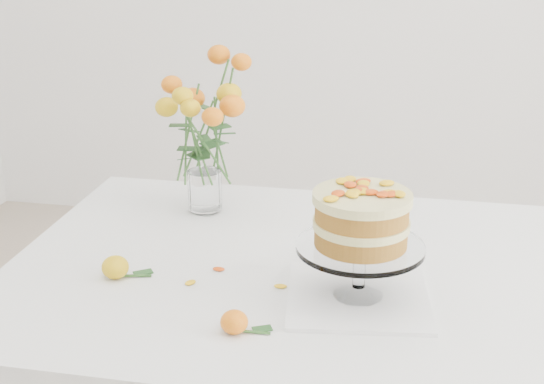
# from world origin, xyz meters

# --- Properties ---
(table) EXTENTS (1.43, 0.93, 0.76)m
(table) POSITION_xyz_m (0.00, 0.00, 0.67)
(table) COLOR tan
(table) RESTS_ON ground
(napkin) EXTENTS (0.30, 0.30, 0.01)m
(napkin) POSITION_xyz_m (0.03, -0.12, 0.76)
(napkin) COLOR white
(napkin) RESTS_ON table
(cake_stand) EXTENTS (0.24, 0.24, 0.22)m
(cake_stand) POSITION_xyz_m (0.03, -0.12, 0.91)
(cake_stand) COLOR white
(cake_stand) RESTS_ON napkin
(rose_vase) EXTENTS (0.34, 0.34, 0.42)m
(rose_vase) POSITION_xyz_m (-0.38, 0.26, 1.00)
(rose_vase) COLOR white
(rose_vase) RESTS_ON table
(loose_rose_near) EXTENTS (0.10, 0.06, 0.05)m
(loose_rose_near) POSITION_xyz_m (-0.46, -0.12, 0.78)
(loose_rose_near) COLOR gold
(loose_rose_near) RESTS_ON table
(loose_rose_far) EXTENTS (0.09, 0.05, 0.04)m
(loose_rose_far) POSITION_xyz_m (-0.17, -0.28, 0.78)
(loose_rose_far) COLOR #E9550B
(loose_rose_far) RESTS_ON table
(stray_petal_a) EXTENTS (0.03, 0.02, 0.00)m
(stray_petal_a) POSITION_xyz_m (-0.12, -0.10, 0.76)
(stray_petal_a) COLOR yellow
(stray_petal_a) RESTS_ON table
(stray_petal_b) EXTENTS (0.03, 0.02, 0.00)m
(stray_petal_b) POSITION_xyz_m (-0.02, -0.14, 0.76)
(stray_petal_b) COLOR yellow
(stray_petal_b) RESTS_ON table
(stray_petal_c) EXTENTS (0.03, 0.02, 0.00)m
(stray_petal_c) POSITION_xyz_m (0.02, -0.18, 0.76)
(stray_petal_c) COLOR yellow
(stray_petal_c) RESTS_ON table
(stray_petal_d) EXTENTS (0.03, 0.02, 0.00)m
(stray_petal_d) POSITION_xyz_m (-0.26, -0.05, 0.76)
(stray_petal_d) COLOR yellow
(stray_petal_d) RESTS_ON table
(stray_petal_e) EXTENTS (0.03, 0.02, 0.00)m
(stray_petal_e) POSITION_xyz_m (-0.30, -0.12, 0.76)
(stray_petal_e) COLOR yellow
(stray_petal_e) RESTS_ON table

